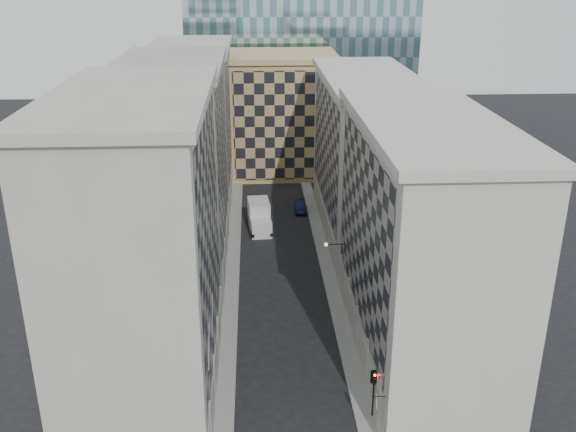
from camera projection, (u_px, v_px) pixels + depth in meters
name	position (u px, v px, depth m)	size (l,w,h in m)	color
sidewalk_west	(232.00, 275.00, 69.76)	(1.50, 100.00, 0.15)	gray
sidewalk_east	(328.00, 273.00, 70.29)	(1.50, 100.00, 0.15)	gray
bldg_left_a	(145.00, 251.00, 47.50)	(10.80, 22.80, 23.70)	#A09B90
bldg_left_b	(177.00, 169.00, 68.11)	(10.80, 22.80, 22.70)	gray
bldg_left_c	(194.00, 125.00, 88.72)	(10.80, 22.80, 21.70)	#A09B90
bldg_right_a	(420.00, 242.00, 52.88)	(10.80, 26.80, 20.70)	#B4B0A5
bldg_right_b	(365.00, 156.00, 78.11)	(10.80, 28.80, 19.70)	#B4B0A5
tan_block	(282.00, 113.00, 101.85)	(16.80, 14.80, 18.80)	tan
flagpoles_left	(211.00, 330.00, 44.53)	(0.10, 6.33, 2.33)	gray
bracket_lamp	(328.00, 244.00, 62.42)	(1.98, 0.36, 0.36)	black
traffic_light	(374.00, 384.00, 47.06)	(0.49, 0.42, 3.91)	black
box_truck	(259.00, 218.00, 81.59)	(3.12, 6.60, 3.52)	silver
dark_car	(300.00, 207.00, 87.62)	(1.47, 4.23, 1.39)	#0D1133
shop_sign	(377.00, 401.00, 43.85)	(0.83, 0.73, 0.81)	black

